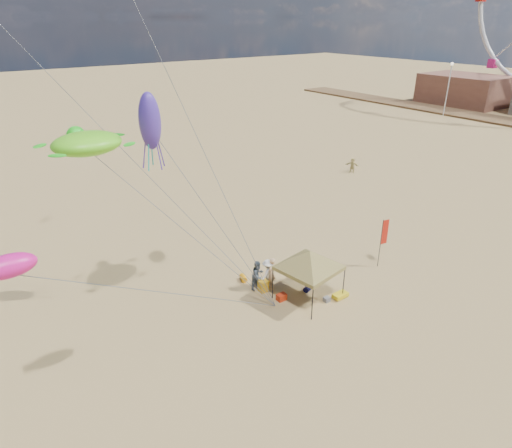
# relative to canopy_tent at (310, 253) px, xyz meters

# --- Properties ---
(ground) EXTENTS (280.00, 280.00, 0.00)m
(ground) POSITION_rel_canopy_tent_xyz_m (-1.50, -0.06, -2.95)
(ground) COLOR tan
(ground) RESTS_ON ground
(canopy_tent) EXTENTS (5.67, 5.67, 3.54)m
(canopy_tent) POSITION_rel_canopy_tent_xyz_m (0.00, 0.00, 0.00)
(canopy_tent) COLOR black
(canopy_tent) RESTS_ON ground
(feather_flag) EXTENTS (0.50, 0.12, 3.30)m
(feather_flag) POSITION_rel_canopy_tent_xyz_m (6.29, -0.02, -0.75)
(feather_flag) COLOR black
(feather_flag) RESTS_ON ground
(cooler_red) EXTENTS (0.54, 0.38, 0.38)m
(cooler_red) POSITION_rel_canopy_tent_xyz_m (-1.32, 0.73, -2.76)
(cooler_red) COLOR red
(cooler_red) RESTS_ON ground
(cooler_blue) EXTENTS (0.54, 0.38, 0.38)m
(cooler_blue) POSITION_rel_canopy_tent_xyz_m (2.58, 3.11, -2.76)
(cooler_blue) COLOR #1329A1
(cooler_blue) RESTS_ON ground
(bag_navy) EXTENTS (0.69, 0.54, 0.36)m
(bag_navy) POSITION_rel_canopy_tent_xyz_m (0.55, 0.55, -2.77)
(bag_navy) COLOR #0D0C35
(bag_navy) RESTS_ON ground
(bag_orange) EXTENTS (0.54, 0.69, 0.36)m
(bag_orange) POSITION_rel_canopy_tent_xyz_m (-1.89, 3.72, -2.77)
(bag_orange) COLOR orange
(bag_orange) RESTS_ON ground
(chair_green) EXTENTS (0.50, 0.50, 0.70)m
(chair_green) POSITION_rel_canopy_tent_xyz_m (2.10, 1.55, -2.60)
(chair_green) COLOR #1A901C
(chair_green) RESTS_ON ground
(chair_yellow) EXTENTS (0.50, 0.50, 0.70)m
(chair_yellow) POSITION_rel_canopy_tent_xyz_m (-1.60, 2.08, -2.60)
(chair_yellow) COLOR gold
(chair_yellow) RESTS_ON ground
(crate_grey) EXTENTS (0.34, 0.30, 0.28)m
(crate_grey) POSITION_rel_canopy_tent_xyz_m (0.65, -0.90, -2.81)
(crate_grey) COLOR slate
(crate_grey) RESTS_ON ground
(beach_cart) EXTENTS (0.90, 0.50, 0.24)m
(beach_cart) POSITION_rel_canopy_tent_xyz_m (1.52, -1.11, -2.75)
(beach_cart) COLOR yellow
(beach_cart) RESTS_ON ground
(person_near_a) EXTENTS (0.83, 0.77, 1.91)m
(person_near_a) POSITION_rel_canopy_tent_xyz_m (-0.94, 2.19, -1.99)
(person_near_a) COLOR tan
(person_near_a) RESTS_ON ground
(person_near_b) EXTENTS (1.03, 0.89, 1.83)m
(person_near_b) POSITION_rel_canopy_tent_xyz_m (-1.69, 2.49, -2.03)
(person_near_b) COLOR #37424B
(person_near_b) RESTS_ON ground
(person_near_c) EXTENTS (1.29, 1.00, 1.77)m
(person_near_c) POSITION_rel_canopy_tent_xyz_m (-1.07, 2.37, -2.06)
(person_near_c) COLOR white
(person_near_c) RESTS_ON ground
(person_far_c) EXTENTS (1.03, 1.49, 1.54)m
(person_far_c) POSITION_rel_canopy_tent_xyz_m (19.23, 14.35, -2.17)
(person_far_c) COLOR #D0BD6F
(person_far_c) RESTS_ON ground
(building_north) EXTENTS (10.00, 14.00, 5.20)m
(building_north) POSITION_rel_canopy_tent_xyz_m (65.50, 29.94, -0.35)
(building_north) COLOR #8C5947
(building_north) RESTS_ON ground
(lamp_north) EXTENTS (0.50, 0.50, 8.25)m
(lamp_north) POSITION_rel_canopy_tent_xyz_m (53.50, 25.94, 2.57)
(lamp_north) COLOR silver
(lamp_north) RESTS_ON ground
(turtle_kite) EXTENTS (3.32, 2.74, 1.05)m
(turtle_kite) POSITION_rel_canopy_tent_xyz_m (-9.51, 4.97, 6.51)
(turtle_kite) COLOR #69E41F
(turtle_kite) RESTS_ON ground
(fish_kite) EXTENTS (2.14, 1.66, 0.85)m
(fish_kite) POSITION_rel_canopy_tent_xyz_m (-14.08, 0.39, 3.83)
(fish_kite) COLOR #E91689
(fish_kite) RESTS_ON ground
(squid_kite) EXTENTS (1.18, 1.18, 2.84)m
(squid_kite) POSITION_rel_canopy_tent_xyz_m (-6.26, 5.29, 7.06)
(squid_kite) COLOR #492DA5
(squid_kite) RESTS_ON ground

